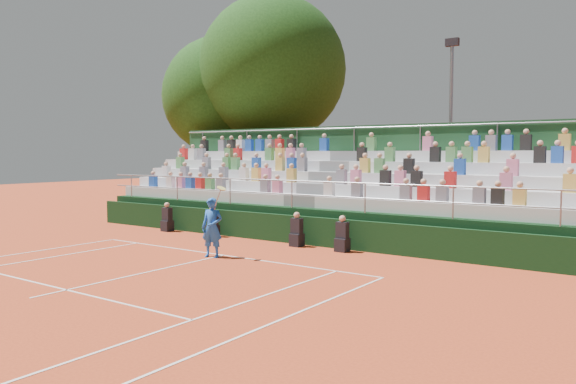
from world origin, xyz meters
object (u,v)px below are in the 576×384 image
Objects in this scene: tennis_player at (212,227)px; tree_west at (222,96)px; tree_east at (272,70)px; floodlight_mast at (451,116)px.

tennis_player is 17.19m from tree_west.
tree_east is 1.42× the size of floodlight_mast.
tree_west is 3.70m from tree_east.
tree_west is 1.19× the size of floodlight_mast.
tree_east reaches higher than floodlight_mast.
floodlight_mast is at bearing 77.08° from tennis_player.
tree_west reaches higher than tennis_player.
tree_west reaches higher than floodlight_mast.
floodlight_mast is at bearing 1.10° from tree_east.
tennis_player is 16.07m from tree_east.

